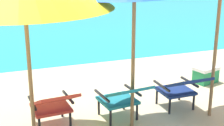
# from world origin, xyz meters

# --- Properties ---
(ground_plane) EXTENTS (40.00, 40.00, 0.00)m
(ground_plane) POSITION_xyz_m (0.00, 4.00, 0.00)
(ground_plane) COLOR beige
(ocean_band) EXTENTS (40.00, 18.00, 0.01)m
(ocean_band) POSITION_xyz_m (0.00, 11.85, 0.00)
(ocean_band) COLOR #28B2B7
(ocean_band) RESTS_ON ground_plane
(lounge_chair_left) EXTENTS (0.59, 0.91, 0.68)m
(lounge_chair_left) POSITION_xyz_m (-1.04, -0.08, 0.40)
(lounge_chair_left) COLOR red
(lounge_chair_left) RESTS_ON ground_plane
(lounge_chair_center) EXTENTS (0.61, 0.92, 0.68)m
(lounge_chair_center) POSITION_xyz_m (-0.04, -0.18, 0.40)
(lounge_chair_center) COLOR teal
(lounge_chair_center) RESTS_ON ground_plane
(lounge_chair_right) EXTENTS (0.55, 0.87, 0.68)m
(lounge_chair_right) POSITION_xyz_m (0.96, -0.15, 0.40)
(lounge_chair_right) COLOR navy
(lounge_chair_right) RESTS_ON ground_plane
(cooler_box) EXTENTS (0.53, 0.43, 0.32)m
(cooler_box) POSITION_xyz_m (2.14, 0.81, 0.16)
(cooler_box) COLOR #1E844C
(cooler_box) RESTS_ON ground_plane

